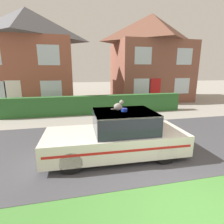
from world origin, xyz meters
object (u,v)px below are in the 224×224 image
at_px(police_car, 117,136).
at_px(cat, 119,106).
at_px(house_left, 30,57).
at_px(house_right, 150,57).

height_order(police_car, cat, cat).
relative_size(cat, house_left, 0.05).
relative_size(police_car, house_right, 0.58).
bearing_deg(police_car, cat, 85.05).
bearing_deg(cat, house_left, 115.77).
height_order(police_car, house_right, house_right).
distance_m(police_car, house_right, 12.76).
xyz_separation_m(house_left, house_right, (10.47, 0.45, 0.17)).
bearing_deg(house_right, police_car, -118.56).
bearing_deg(police_car, house_right, -116.93).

